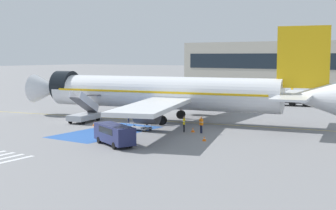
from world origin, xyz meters
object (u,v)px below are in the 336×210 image
Objects in this scene: ground_crew_3 at (201,124)px; service_van_0 at (114,133)px; boarding_stairs_forward at (85,114)px; fuel_tanker at (288,96)px; traffic_cone_0 at (204,139)px; traffic_cone_2 at (193,130)px; ground_crew_0 at (147,117)px; traffic_cone_1 at (94,124)px; ground_crew_2 at (129,114)px; airliner at (165,93)px; ground_crew_1 at (184,123)px; baggage_cart at (139,128)px.

service_van_0 is at bearing -89.14° from ground_crew_3.
fuel_tanker is (14.55, 33.44, 0.63)m from boarding_stairs_forward.
fuel_tanker is at bearing 96.82° from traffic_cone_0.
ground_crew_3 is at bearing -7.07° from traffic_cone_2.
traffic_cone_1 is (-4.78, -4.02, -0.74)m from ground_crew_0.
traffic_cone_2 is (12.05, 2.57, -0.01)m from traffic_cone_1.
ground_crew_2 reaches higher than traffic_cone_2.
service_van_0 is at bearing 50.25° from ground_crew_0.
boarding_stairs_forward reaches higher than fuel_tanker.
ground_crew_3 is 1.38m from traffic_cone_2.
ground_crew_3 reaches higher than traffic_cone_1.
ground_crew_2 is at bearing 58.19° from service_van_0.
fuel_tanker is at bearing 114.96° from ground_crew_2.
ground_crew_0 is at bearing 40.06° from traffic_cone_1.
traffic_cone_1 is at bearing 152.45° from fuel_tanker.
ground_crew_3 is at bearing 106.67° from ground_crew_0.
boarding_stairs_forward is 5.62m from ground_crew_2.
traffic_cone_2 is at bearing -137.43° from airliner.
ground_crew_0 reaches higher than traffic_cone_2.
traffic_cone_1 is (-4.84, -7.93, -3.38)m from airliner.
traffic_cone_0 is (5.84, 6.59, -0.93)m from service_van_0.
ground_crew_0 is 6.76m from ground_crew_1.
traffic_cone_1 is (-11.33, -35.16, -1.37)m from fuel_tanker.
airliner reaches higher than ground_crew_0.
ground_crew_1 is 0.96× the size of ground_crew_3.
ground_crew_3 is at bearing 173.53° from fuel_tanker.
ground_crew_2 is (-9.46, 2.24, 0.06)m from ground_crew_1.
airliner is 14.76m from traffic_cone_0.
boarding_stairs_forward is 11.68× the size of traffic_cone_0.
traffic_cone_0 is at bearing -47.73° from traffic_cone_2.
airliner reaches higher than traffic_cone_1.
baggage_cart reaches higher than traffic_cone_1.
fuel_tanker is 36.97m from traffic_cone_1.
airliner is at bearing 139.19° from traffic_cone_0.
airliner is 16.93m from service_van_0.
fuel_tanker reaches higher than traffic_cone_2.
service_van_0 reaches higher than traffic_cone_2.
service_van_0 reaches higher than ground_crew_0.
ground_crew_2 is at bearing 153.13° from fuel_tanker.
ground_crew_1 is (6.40, -5.89, -2.64)m from airliner.
ground_crew_2 is 4.70m from traffic_cone_1.
ground_crew_2 is at bearing 129.27° from airliner.
ground_crew_3 reaches higher than baggage_cart.
ground_crew_2 is at bearing 67.37° from traffic_cone_1.
traffic_cone_2 is (7.27, -1.45, -0.75)m from ground_crew_0.
ground_crew_1 is at bearing -9.54° from boarding_stairs_forward.
boarding_stairs_forward is 14.47m from ground_crew_1.
airliner is 80.26× the size of traffic_cone_1.
boarding_stairs_forward is 11.26× the size of traffic_cone_2.
ground_crew_1 is at bearing 28.80° from ground_crew_2.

